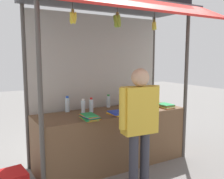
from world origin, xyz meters
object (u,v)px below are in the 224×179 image
at_px(water_bottle_far_right, 91,105).
at_px(banana_bunch_rightmost, 73,17).
at_px(water_bottle_front_left, 67,104).
at_px(water_bottle_front_right, 122,103).
at_px(water_bottle_mid_left, 83,106).
at_px(vendor_person, 140,118).
at_px(magazine_stack_far_left, 166,106).
at_px(water_bottle_mid_right, 138,96).
at_px(magazine_stack_back_right, 146,106).
at_px(magazine_stack_rear_center, 90,117).
at_px(magazine_stack_right, 118,113).
at_px(banana_bunch_leftmost, 117,21).
at_px(water_bottle_left, 108,101).
at_px(banana_bunch_inner_right, 154,25).

distance_m(water_bottle_far_right, banana_bunch_rightmost, 1.45).
xyz_separation_m(water_bottle_front_left, water_bottle_front_right, (0.85, -0.25, -0.01)).
height_order(water_bottle_mid_left, banana_bunch_rightmost, banana_bunch_rightmost).
bearing_deg(vendor_person, magazine_stack_far_left, -142.21).
bearing_deg(water_bottle_mid_right, magazine_stack_back_right, -95.36).
relative_size(magazine_stack_rear_center, magazine_stack_right, 0.97).
bearing_deg(water_bottle_front_right, banana_bunch_rightmost, -151.95).
distance_m(magazine_stack_rear_center, banana_bunch_leftmost, 1.35).
bearing_deg(water_bottle_front_left, banana_bunch_rightmost, -103.37).
height_order(water_bottle_left, banana_bunch_rightmost, banana_bunch_rightmost).
xyz_separation_m(water_bottle_left, banana_bunch_leftmost, (-0.31, -0.80, 1.22)).
relative_size(water_bottle_mid_right, magazine_stack_rear_center, 0.98).
relative_size(banana_bunch_inner_right, banana_bunch_leftmost, 1.00).
relative_size(magazine_stack_far_left, vendor_person, 0.18).
relative_size(water_bottle_mid_right, vendor_person, 0.20).
bearing_deg(magazine_stack_rear_center, water_bottle_front_left, 99.00).
xyz_separation_m(magazine_stack_far_left, magazine_stack_rear_center, (-1.46, -0.09, 0.00)).
xyz_separation_m(water_bottle_mid_left, magazine_stack_far_left, (1.38, -0.32, -0.07)).
bearing_deg(magazine_stack_far_left, water_bottle_far_right, 165.54).
xyz_separation_m(magazine_stack_far_left, magazine_stack_right, (-0.96, -0.02, -0.01)).
bearing_deg(magazine_stack_far_left, water_bottle_left, 148.14).
bearing_deg(water_bottle_front_right, water_bottle_mid_right, 22.38).
relative_size(water_bottle_far_right, banana_bunch_rightmost, 0.84).
height_order(water_bottle_far_right, water_bottle_front_left, water_bottle_front_left).
bearing_deg(water_bottle_left, banana_bunch_inner_right, -68.74).
bearing_deg(magazine_stack_right, banana_bunch_rightmost, -162.03).
bearing_deg(magazine_stack_far_left, banana_bunch_leftmost, -166.05).
distance_m(water_bottle_far_right, magazine_stack_far_left, 1.29).
distance_m(banana_bunch_inner_right, banana_bunch_leftmost, 0.62).
height_order(water_bottle_front_left, vendor_person, vendor_person).
bearing_deg(magazine_stack_far_left, vendor_person, -147.54).
bearing_deg(magazine_stack_back_right, water_bottle_mid_right, 84.64).
relative_size(water_bottle_front_left, vendor_person, 0.16).
distance_m(water_bottle_mid_right, banana_bunch_inner_right, 1.40).
bearing_deg(water_bottle_front_right, banana_bunch_inner_right, -71.11).
distance_m(banana_bunch_leftmost, banana_bunch_rightmost, 0.62).
relative_size(water_bottle_mid_right, banana_bunch_rightmost, 1.15).
bearing_deg(banana_bunch_rightmost, magazine_stack_right, 17.97).
bearing_deg(banana_bunch_rightmost, magazine_stack_far_left, 9.13).
bearing_deg(magazine_stack_back_right, magazine_stack_rear_center, -167.83).
xyz_separation_m(magazine_stack_rear_center, magazine_stack_right, (0.50, 0.06, -0.01)).
height_order(water_bottle_front_left, magazine_stack_far_left, water_bottle_front_left).
relative_size(water_bottle_front_left, magazine_stack_rear_center, 0.78).
distance_m(magazine_stack_rear_center, banana_bunch_inner_right, 1.60).
height_order(banana_bunch_leftmost, vendor_person, banana_bunch_leftmost).
height_order(water_bottle_front_left, banana_bunch_leftmost, banana_bunch_leftmost).
xyz_separation_m(water_bottle_left, water_bottle_front_left, (-0.73, 0.01, 0.01)).
bearing_deg(magazine_stack_right, banana_bunch_inner_right, -30.45).
xyz_separation_m(water_bottle_mid_left, magazine_stack_rear_center, (-0.08, -0.41, -0.07)).
bearing_deg(vendor_person, magazine_stack_right, -91.00).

